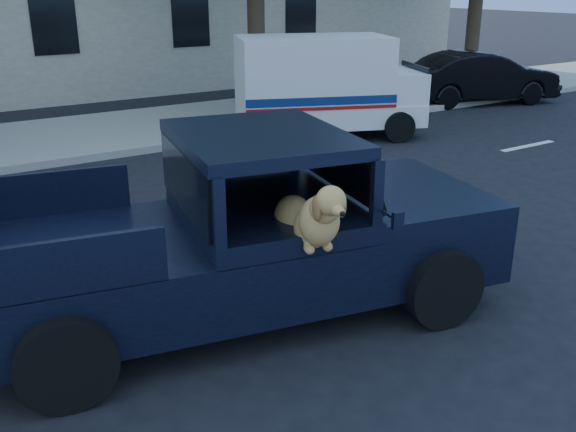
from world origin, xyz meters
The scene contains 6 objects.
ground centered at (0.00, 0.00, 0.00)m, with size 120.00×120.00×0.00m, color black.
far_sidewalk centered at (0.00, 9.20, 0.07)m, with size 60.00×4.00×0.15m, color gray.
lane_stripes centered at (2.00, 3.40, 0.01)m, with size 21.60×0.14×0.01m, color silver, non-canonical shape.
pickup_truck centered at (-0.70, 0.44, 0.65)m, with size 5.65×3.23×1.91m.
mail_truck centered at (4.94, 6.54, 0.95)m, with size 4.38×3.19×2.18m.
parked_sedan centered at (11.04, 7.47, 0.72)m, with size 4.38×1.53×1.44m, color black.
Camera 1 is at (-3.50, -4.94, 3.32)m, focal length 40.00 mm.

